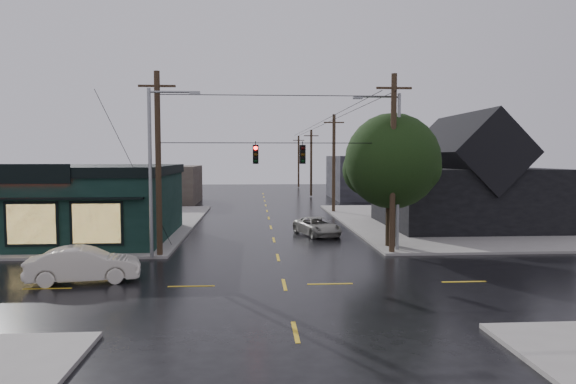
{
  "coord_description": "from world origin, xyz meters",
  "views": [
    {
      "loc": [
        -1.28,
        -21.86,
        5.57
      ],
      "look_at": [
        0.53,
        5.6,
        3.64
      ],
      "focal_mm": 32.0,
      "sensor_mm": 36.0,
      "label": 1
    }
  ],
  "objects": [
    {
      "name": "ground_plane",
      "position": [
        0.0,
        0.0,
        0.0
      ],
      "size": [
        160.0,
        160.0,
        0.0
      ],
      "primitive_type": "plane",
      "color": "black"
    },
    {
      "name": "sidewalk_ne",
      "position": [
        20.0,
        20.0,
        0.07
      ],
      "size": [
        28.0,
        28.0,
        0.15
      ],
      "primitive_type": "cube",
      "color": "gray",
      "rests_on": "ground"
    },
    {
      "name": "bg_building_west",
      "position": [
        -14.0,
        40.0,
        2.2
      ],
      "size": [
        12.0,
        10.0,
        4.4
      ],
      "primitive_type": "cube",
      "color": "#3F332E",
      "rests_on": "ground"
    },
    {
      "name": "corner_tree",
      "position": [
        7.0,
        8.5,
        5.26
      ],
      "size": [
        5.74,
        5.74,
        8.01
      ],
      "color": "black",
      "rests_on": "ground"
    },
    {
      "name": "utility_pole_ne",
      "position": [
        6.5,
        6.5,
        0.0
      ],
      "size": [
        2.0,
        0.32,
        10.15
      ],
      "primitive_type": null,
      "color": "black",
      "rests_on": "ground"
    },
    {
      "name": "suv_silver",
      "position": [
        3.12,
        13.76,
        0.63
      ],
      "size": [
        3.43,
        4.99,
        1.27
      ],
      "primitive_type": "imported",
      "rotation": [
        0.0,
        0.0,
        0.32
      ],
      "color": "gray",
      "rests_on": "ground"
    },
    {
      "name": "ne_building",
      "position": [
        15.0,
        17.0,
        4.47
      ],
      "size": [
        12.6,
        11.6,
        8.75
      ],
      "color": "black",
      "rests_on": "ground"
    },
    {
      "name": "pizza_shop",
      "position": [
        -15.0,
        12.94,
        2.56
      ],
      "size": [
        16.3,
        12.34,
        4.9
      ],
      "color": "black",
      "rests_on": "ground"
    },
    {
      "name": "utility_pole_nw",
      "position": [
        -6.5,
        6.5,
        0.0
      ],
      "size": [
        2.0,
        0.32,
        10.15
      ],
      "primitive_type": null,
      "color": "black",
      "rests_on": "ground"
    },
    {
      "name": "span_signal_assembly",
      "position": [
        0.1,
        6.5,
        5.7
      ],
      "size": [
        13.0,
        0.48,
        1.23
      ],
      "color": "black",
      "rests_on": "ground"
    },
    {
      "name": "streetlight_nw",
      "position": [
        -6.8,
        5.8,
        0.0
      ],
      "size": [
        5.4,
        0.3,
        9.15
      ],
      "primitive_type": null,
      "color": "gray",
      "rests_on": "ground"
    },
    {
      "name": "sidewalk_nw",
      "position": [
        -20.0,
        20.0,
        0.07
      ],
      "size": [
        28.0,
        28.0,
        0.15
      ],
      "primitive_type": "cube",
      "color": "gray",
      "rests_on": "ground"
    },
    {
      "name": "sedan_cream",
      "position": [
        -8.81,
        1.06,
        0.78
      ],
      "size": [
        4.98,
        2.5,
        1.57
      ],
      "primitive_type": "imported",
      "rotation": [
        0.0,
        0.0,
        1.75
      ],
      "color": "beige",
      "rests_on": "ground"
    },
    {
      "name": "utility_pole_far_b",
      "position": [
        6.5,
        48.0,
        0.0
      ],
      "size": [
        2.0,
        0.32,
        9.15
      ],
      "primitive_type": null,
      "color": "black",
      "rests_on": "ground"
    },
    {
      "name": "streetlight_ne",
      "position": [
        7.0,
        7.2,
        0.0
      ],
      "size": [
        5.4,
        0.3,
        9.15
      ],
      "primitive_type": null,
      "color": "gray",
      "rests_on": "ground"
    },
    {
      "name": "bg_building_east",
      "position": [
        16.0,
        45.0,
        2.8
      ],
      "size": [
        14.0,
        12.0,
        5.6
      ],
      "primitive_type": "cube",
      "color": "black",
      "rests_on": "ground"
    },
    {
      "name": "utility_pole_far_c",
      "position": [
        6.5,
        68.0,
        0.0
      ],
      "size": [
        2.0,
        0.32,
        9.15
      ],
      "primitive_type": null,
      "color": "black",
      "rests_on": "ground"
    },
    {
      "name": "utility_pole_far_a",
      "position": [
        6.5,
        28.0,
        0.0
      ],
      "size": [
        2.0,
        0.32,
        9.65
      ],
      "primitive_type": null,
      "color": "black",
      "rests_on": "ground"
    }
  ]
}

